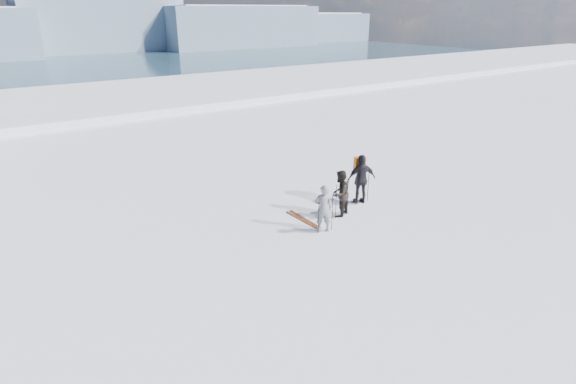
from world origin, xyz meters
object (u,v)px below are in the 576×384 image
at_px(skier_dark, 340,194).
at_px(skier_pack, 361,179).
at_px(skier_grey, 323,208).
at_px(skis_loose, 303,219).

bearing_deg(skier_dark, skier_pack, 173.76).
xyz_separation_m(skier_grey, skier_pack, (2.64, 1.04, 0.13)).
bearing_deg(skier_dark, skier_grey, 3.69).
height_order(skier_grey, skier_pack, skier_pack).
bearing_deg(skier_grey, skis_loose, -60.28).
bearing_deg(skis_loose, skier_pack, -0.15).
xyz_separation_m(skier_dark, skis_loose, (-1.27, 0.43, -0.83)).
height_order(skier_grey, skis_loose, skier_grey).
height_order(skier_grey, skier_dark, skier_dark).
xyz_separation_m(skier_dark, skier_pack, (1.41, 0.42, 0.11)).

